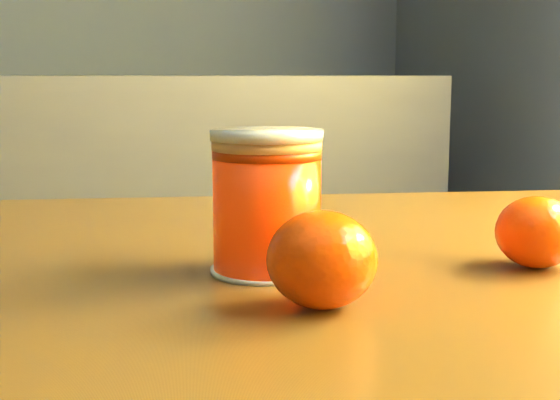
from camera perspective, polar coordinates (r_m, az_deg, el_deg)
name	(u,v)px	position (r m, az deg, el deg)	size (l,w,h in m)	color
table	(372,389)	(0.62, 6.73, -13.56)	(1.13, 0.89, 0.76)	brown
juice_glass	(267,203)	(0.56, -0.96, -0.19)	(0.08, 0.08, 0.10)	#FF3305
orange_front	(322,259)	(0.48, 3.09, -4.36)	(0.07, 0.07, 0.06)	#FF4605
orange_back	(537,232)	(0.61, 18.27, -2.24)	(0.06, 0.06, 0.05)	#FF4605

